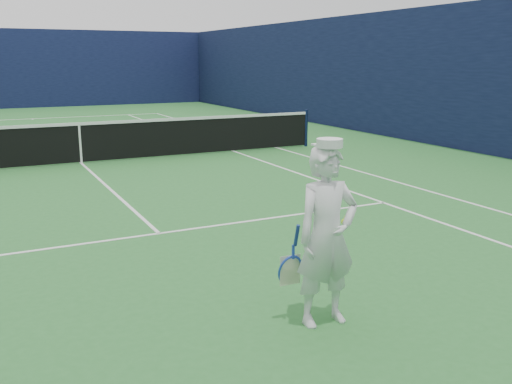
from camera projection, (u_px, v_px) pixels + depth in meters
ground at (82, 164)px, 13.92m from camera, size 80.00×80.00×0.00m
court_markings at (82, 163)px, 13.92m from camera, size 11.03×23.83×0.01m
windscreen_fence at (76, 80)px, 13.47m from camera, size 20.12×36.12×4.00m
tennis_net at (80, 141)px, 13.80m from camera, size 12.88×0.09×1.07m
tennis_player at (327, 236)px, 5.35m from camera, size 0.76×0.48×1.80m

